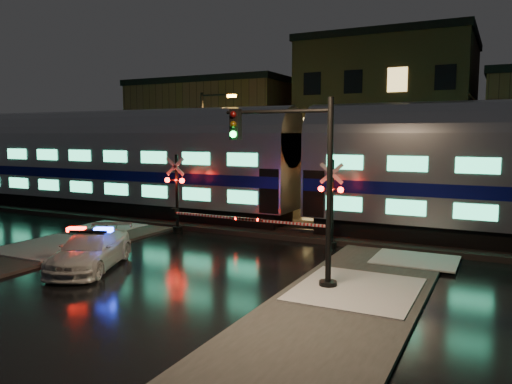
% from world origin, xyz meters
% --- Properties ---
extents(ground, '(120.00, 120.00, 0.00)m').
position_xyz_m(ground, '(0.00, 0.00, 0.00)').
color(ground, black).
rests_on(ground, ground).
extents(ballast, '(90.00, 4.20, 0.24)m').
position_xyz_m(ballast, '(0.00, 5.00, 0.12)').
color(ballast, black).
rests_on(ballast, ground).
extents(sidewalk_right, '(4.00, 20.00, 0.12)m').
position_xyz_m(sidewalk_right, '(6.50, -6.00, 0.06)').
color(sidewalk_right, '#2D2D2D').
rests_on(sidewalk_right, ground).
extents(building_left, '(14.00, 10.00, 9.00)m').
position_xyz_m(building_left, '(-13.00, 22.00, 4.50)').
color(building_left, '#512C1F').
rests_on(building_left, ground).
extents(building_mid, '(12.00, 11.00, 11.50)m').
position_xyz_m(building_mid, '(2.00, 22.50, 5.75)').
color(building_mid, brown).
rests_on(building_mid, ground).
extents(train, '(51.00, 3.12, 5.92)m').
position_xyz_m(train, '(1.62, 5.00, 3.38)').
color(train, black).
rests_on(train, ballast).
extents(police_car, '(3.47, 4.95, 1.49)m').
position_xyz_m(police_car, '(-2.77, -4.47, 0.67)').
color(police_car, silver).
rests_on(police_car, ground).
extents(crossing_signal_right, '(5.28, 0.63, 3.74)m').
position_xyz_m(crossing_signal_right, '(3.57, 2.30, 1.54)').
color(crossing_signal_right, black).
rests_on(crossing_signal_right, ground).
extents(crossing_signal_left, '(5.39, 0.64, 3.81)m').
position_xyz_m(crossing_signal_left, '(-3.55, 2.30, 1.57)').
color(crossing_signal_left, black).
rests_on(crossing_signal_left, ground).
extents(traffic_light, '(3.80, 0.69, 5.88)m').
position_xyz_m(traffic_light, '(4.71, -3.14, 3.13)').
color(traffic_light, black).
rests_on(traffic_light, ground).
extents(streetlight, '(2.46, 0.26, 7.34)m').
position_xyz_m(streetlight, '(-6.40, 9.00, 4.23)').
color(streetlight, black).
rests_on(streetlight, ground).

